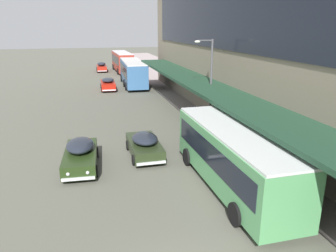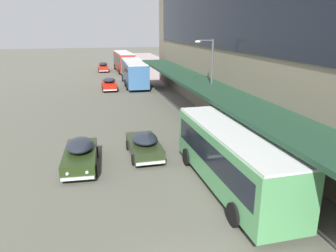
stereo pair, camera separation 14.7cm
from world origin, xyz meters
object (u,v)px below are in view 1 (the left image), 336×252
Objects in this scene: sedan_trailing_mid at (108,84)px; sedan_far_back at (102,67)px; pedestrian_at_kerb at (272,159)px; transit_bus_kerbside_far at (233,155)px; transit_bus_kerbside_rear at (133,72)px; sedan_second_mid at (81,154)px; sedan_second_near at (144,145)px; street_lamp at (209,77)px; transit_bus_kerbside_front at (122,61)px.

sedan_far_back is at bearing 89.27° from sedan_trailing_mid.
transit_bus_kerbside_far is at bearing -172.21° from pedestrian_at_kerb.
transit_bus_kerbside_rear reaches higher than sedan_far_back.
sedan_second_mid reaches higher than sedan_trailing_mid.
sedan_second_near is 8.40m from street_lamp.
transit_bus_kerbside_rear is (-0.22, -14.39, -0.06)m from transit_bus_kerbside_front.
sedan_second_mid is 41.92m from sedan_far_back.
transit_bus_kerbside_front is 1.56× the size of street_lamp.
sedan_far_back is (3.55, 41.76, 0.04)m from sedan_second_mid.
street_lamp reaches higher than sedan_trailing_mid.
sedan_second_mid is 2.58× the size of pedestrian_at_kerb.
transit_bus_kerbside_far is at bearing -85.38° from sedan_far_back.
transit_bus_kerbside_far is 28.46m from sedan_trailing_mid.
sedan_second_mid is at bearing 156.72° from pedestrian_at_kerb.
sedan_second_mid is at bearing -104.77° from transit_bus_kerbside_rear.
transit_bus_kerbside_front is 2.43× the size of sedan_second_near.
transit_bus_kerbside_rear is at bearing 35.22° from sedan_trailing_mid.
sedan_trailing_mid is 1.06× the size of sedan_second_near.
sedan_second_near is 0.64× the size of street_lamp.
transit_bus_kerbside_front is 3.93m from sedan_far_back.
street_lamp reaches higher than sedan_second_mid.
transit_bus_kerbside_front is at bearing 94.45° from street_lamp.
sedan_trailing_mid is at bearing 109.85° from street_lamp.
sedan_second_near is at bearing -94.71° from transit_bus_kerbside_front.
transit_bus_kerbside_front is at bearing 90.20° from transit_bus_kerbside_far.
sedan_trailing_mid reaches higher than sedan_second_near.
sedan_trailing_mid is 19.52m from street_lamp.
pedestrian_at_kerb is (9.69, -4.17, 0.40)m from sedan_second_mid.
sedan_trailing_mid is at bearing 82.02° from sedan_second_mid.
transit_bus_kerbside_rear is 2.41× the size of sedan_far_back.
sedan_second_mid reaches higher than sedan_second_near.
sedan_trailing_mid is at bearing 91.31° from sedan_second_near.
sedan_second_mid is at bearing -97.98° from sedan_trailing_mid.
street_lamp reaches higher than sedan_second_near.
transit_bus_kerbside_far is 8.62m from sedan_second_mid.
transit_bus_kerbside_rear is 4.53m from sedan_trailing_mid.
pedestrian_at_kerb is at bearing -23.28° from sedan_second_mid.
sedan_far_back is (-0.30, 41.03, 0.08)m from sedan_second_near.
street_lamp is (6.01, 4.83, 3.33)m from sedan_second_near.
sedan_second_mid is at bearing -150.52° from street_lamp.
sedan_second_near is at bearing -96.86° from transit_bus_kerbside_rear.
transit_bus_kerbside_rear is 25.67m from sedan_second_near.
sedan_far_back reaches higher than sedan_second_mid.
transit_bus_kerbside_front is at bearing 80.04° from sedan_second_mid.
transit_bus_kerbside_far is 2.16× the size of sedan_far_back.
transit_bus_kerbside_far is 2.26× the size of sedan_second_near.
pedestrian_at_kerb is 10.16m from street_lamp.
transit_bus_kerbside_front is 5.65× the size of pedestrian_at_kerb.
transit_bus_kerbside_rear is 20.95m from street_lamp.
street_lamp is at bearing -85.55° from transit_bus_kerbside_front.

